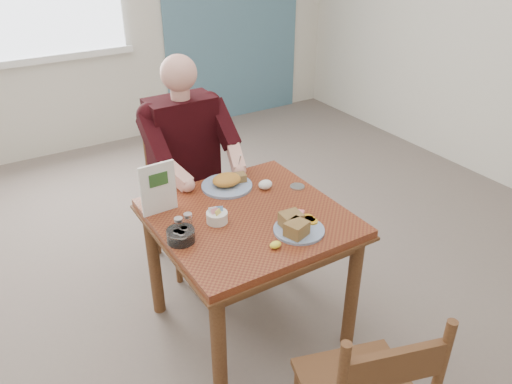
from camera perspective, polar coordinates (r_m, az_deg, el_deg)
floor at (r=2.96m, az=-0.74°, el=-14.93°), size 6.00×6.00×0.00m
lemon_wedge at (r=2.25m, az=2.24°, el=-6.05°), size 0.06×0.04×0.03m
napkin at (r=2.71m, az=1.08°, el=0.86°), size 0.10×0.09×0.05m
metal_dish at (r=2.74m, az=4.74°, el=0.60°), size 0.10×0.10×0.01m
table at (r=2.56m, az=-0.83°, el=-4.64°), size 0.92×0.92×0.75m
chair_far at (r=3.25m, az=-8.04°, el=-0.25°), size 0.42×0.42×0.95m
diner at (r=3.03m, az=-7.77°, el=4.51°), size 0.53×0.56×1.39m
near_plate at (r=2.36m, az=4.65°, el=-3.88°), size 0.28×0.28×0.08m
far_plate at (r=2.73m, az=-3.26°, el=1.12°), size 0.33×0.33×0.08m
caddy at (r=2.43m, az=-4.48°, el=-2.87°), size 0.12×0.12×0.08m
shakers at (r=2.36m, az=-8.27°, el=-3.65°), size 0.10×0.06×0.09m
creamer at (r=2.31m, az=-8.59°, el=-4.91°), size 0.15×0.15×0.06m
menu at (r=2.49m, az=-11.11°, el=0.43°), size 0.18×0.02×0.27m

